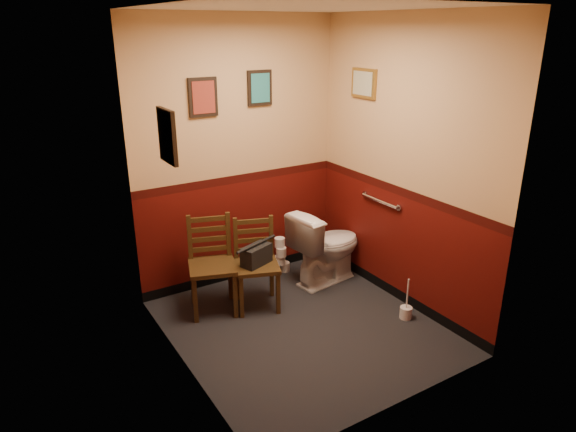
{
  "coord_description": "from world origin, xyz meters",
  "views": [
    {
      "loc": [
        -2.23,
        -3.34,
        2.57
      ],
      "look_at": [
        0.0,
        0.25,
        1.0
      ],
      "focal_mm": 32.0,
      "sensor_mm": 36.0,
      "label": 1
    }
  ],
  "objects": [
    {
      "name": "wall_right",
      "position": [
        1.1,
        0.0,
        1.35
      ],
      "size": [
        0.0,
        2.4,
        2.7
      ],
      "primitive_type": "cube",
      "rotation": [
        1.57,
        0.0,
        -1.57
      ],
      "color": "#470B07",
      "rests_on": "ground"
    },
    {
      "name": "wall_back",
      "position": [
        0.0,
        1.2,
        1.35
      ],
      "size": [
        2.2,
        0.0,
        2.7
      ],
      "primitive_type": "cube",
      "rotation": [
        1.57,
        0.0,
        0.0
      ],
      "color": "#470B07",
      "rests_on": "ground"
    },
    {
      "name": "chair_right",
      "position": [
        -0.15,
        0.59,
        0.43
      ],
      "size": [
        0.52,
        0.52,
        0.87
      ],
      "rotation": [
        0.0,
        0.0,
        -0.35
      ],
      "color": "#432D14",
      "rests_on": "floor"
    },
    {
      "name": "grab_bar",
      "position": [
        1.07,
        0.25,
        0.95
      ],
      "size": [
        0.05,
        0.56,
        0.06
      ],
      "color": "silver",
      "rests_on": "wall_right"
    },
    {
      "name": "framed_print_right",
      "position": [
        1.08,
        0.6,
        2.05
      ],
      "size": [
        0.04,
        0.34,
        0.28
      ],
      "color": "olive",
      "rests_on": "wall_right"
    },
    {
      "name": "framed_print_left",
      "position": [
        -1.08,
        0.1,
        1.85
      ],
      "size": [
        0.04,
        0.3,
        0.38
      ],
      "color": "black",
      "rests_on": "wall_left"
    },
    {
      "name": "floor",
      "position": [
        0.0,
        0.0,
        0.0
      ],
      "size": [
        2.2,
        2.4,
        0.0
      ],
      "primitive_type": "cube",
      "color": "black",
      "rests_on": "ground"
    },
    {
      "name": "chair_left",
      "position": [
        -0.54,
        0.75,
        0.46
      ],
      "size": [
        0.54,
        0.54,
        0.92
      ],
      "rotation": [
        0.0,
        0.0,
        -0.32
      ],
      "color": "#432D14",
      "rests_on": "floor"
    },
    {
      "name": "toilet",
      "position": [
        0.72,
        0.64,
        0.4
      ],
      "size": [
        0.86,
        0.55,
        0.79
      ],
      "primitive_type": "imported",
      "rotation": [
        0.0,
        0.0,
        1.7
      ],
      "color": "white",
      "rests_on": "floor"
    },
    {
      "name": "wall_left",
      "position": [
        -1.1,
        0.0,
        1.35
      ],
      "size": [
        0.0,
        2.4,
        2.7
      ],
      "primitive_type": "cube",
      "rotation": [
        1.57,
        0.0,
        1.57
      ],
      "color": "#470B07",
      "rests_on": "ground"
    },
    {
      "name": "framed_print_back_a",
      "position": [
        -0.35,
        1.18,
        1.95
      ],
      "size": [
        0.28,
        0.04,
        0.36
      ],
      "color": "black",
      "rests_on": "wall_back"
    },
    {
      "name": "ceiling",
      "position": [
        0.0,
        0.0,
        2.7
      ],
      "size": [
        2.2,
        2.4,
        0.0
      ],
      "primitive_type": "cube",
      "rotation": [
        3.14,
        0.0,
        0.0
      ],
      "color": "silver",
      "rests_on": "ground"
    },
    {
      "name": "wall_front",
      "position": [
        0.0,
        -1.2,
        1.35
      ],
      "size": [
        2.2,
        0.0,
        2.7
      ],
      "primitive_type": "cube",
      "rotation": [
        -1.57,
        0.0,
        0.0
      ],
      "color": "#470B07",
      "rests_on": "ground"
    },
    {
      "name": "toilet_brush",
      "position": [
        0.91,
        -0.38,
        0.07
      ],
      "size": [
        0.11,
        0.11,
        0.41
      ],
      "color": "silver",
      "rests_on": "floor"
    },
    {
      "name": "framed_print_back_b",
      "position": [
        0.25,
        1.18,
        2.0
      ],
      "size": [
        0.26,
        0.04,
        0.34
      ],
      "color": "black",
      "rests_on": "wall_back"
    },
    {
      "name": "tp_stack",
      "position": [
        0.4,
        1.06,
        0.17
      ],
      "size": [
        0.24,
        0.14,
        0.41
      ],
      "color": "silver",
      "rests_on": "floor"
    },
    {
      "name": "handbag",
      "position": [
        -0.16,
        0.55,
        0.55
      ],
      "size": [
        0.33,
        0.24,
        0.22
      ],
      "rotation": [
        0.0,
        0.0,
        0.35
      ],
      "color": "black",
      "rests_on": "chair_right"
    }
  ]
}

